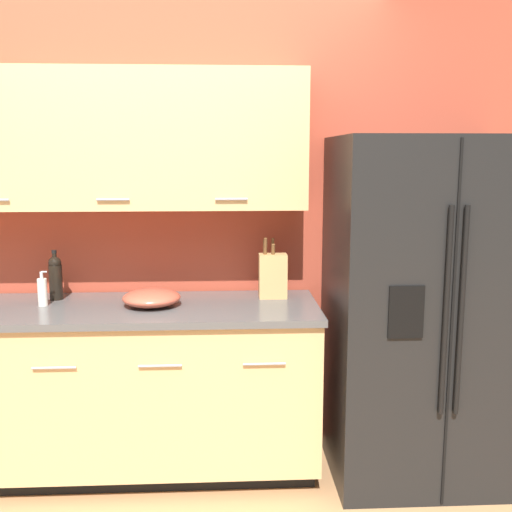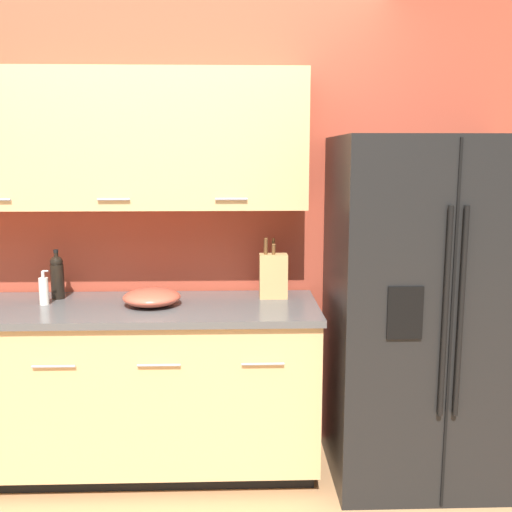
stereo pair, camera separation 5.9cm
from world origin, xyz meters
TOP-DOWN VIEW (x-y plane):
  - wall_back at (-0.04, 1.17)m, footprint 10.00×0.39m
  - counter_unit at (-0.16, 0.88)m, footprint 2.04×0.64m
  - refrigerator at (1.41, 0.81)m, footprint 0.94×0.77m
  - knife_block at (0.64, 1.01)m, footprint 0.15×0.10m
  - wine_bottle at (-0.51, 1.03)m, footprint 0.07×0.07m
  - soap_dispenser at (-0.54, 0.90)m, footprint 0.05×0.05m
  - mixing_bowl at (0.01, 0.86)m, footprint 0.29×0.29m

SIDE VIEW (x-z plane):
  - counter_unit at x=-0.16m, z-range 0.01..0.90m
  - refrigerator at x=1.41m, z-range 0.00..1.75m
  - mixing_bowl at x=0.01m, z-range 0.90..0.98m
  - soap_dispenser at x=-0.54m, z-range 0.88..1.06m
  - wine_bottle at x=-0.51m, z-range 0.89..1.15m
  - knife_block at x=0.64m, z-range 0.86..1.18m
  - wall_back at x=-0.04m, z-range 0.11..2.71m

